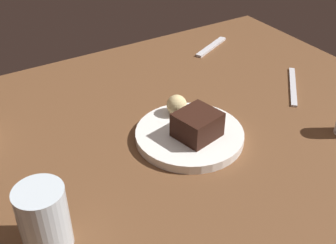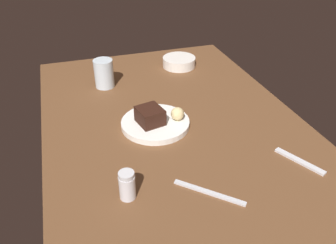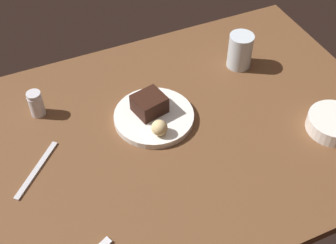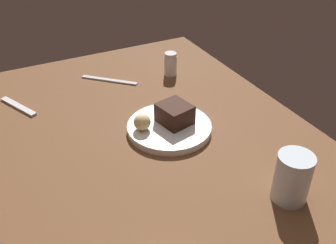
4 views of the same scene
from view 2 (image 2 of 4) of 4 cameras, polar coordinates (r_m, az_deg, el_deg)
The scene contains 9 objects.
dining_table at distance 118.59cm, azimuth 0.45°, elevation 0.16°, with size 120.00×84.00×3.00cm, color brown.
dessert_plate at distance 112.97cm, azimuth -2.09°, elevation -0.22°, with size 22.21×22.21×1.88cm, color white.
chocolate_cake_slice at distance 110.28cm, azimuth -2.98°, elevation 1.03°, with size 8.11×7.45×5.20cm, color black.
bread_roll at distance 112.01cm, azimuth 1.56°, elevation 1.36°, with size 4.36×4.36×4.36cm, color #DBC184.
salt_shaker at distance 86.31cm, azimuth -6.73°, elevation -10.27°, with size 4.13×4.13×7.76cm.
water_glass at distance 137.92cm, azimuth -10.47°, elevation 7.84°, with size 7.50×7.50×11.02cm, color silver.
side_bowl at distance 154.94cm, azimuth 1.82°, elevation 9.84°, with size 14.30×14.30×4.14cm, color white.
dessert_spoon at distance 104.93cm, azimuth 20.80°, elevation -6.03°, with size 15.00×1.80×0.70cm, color silver.
butter_knife at distance 89.65cm, azimuth 6.78°, elevation -11.43°, with size 19.00×1.40×0.50cm, color silver.
Camera 2 is at (94.92, -31.08, 65.44)cm, focal length 37.11 mm.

